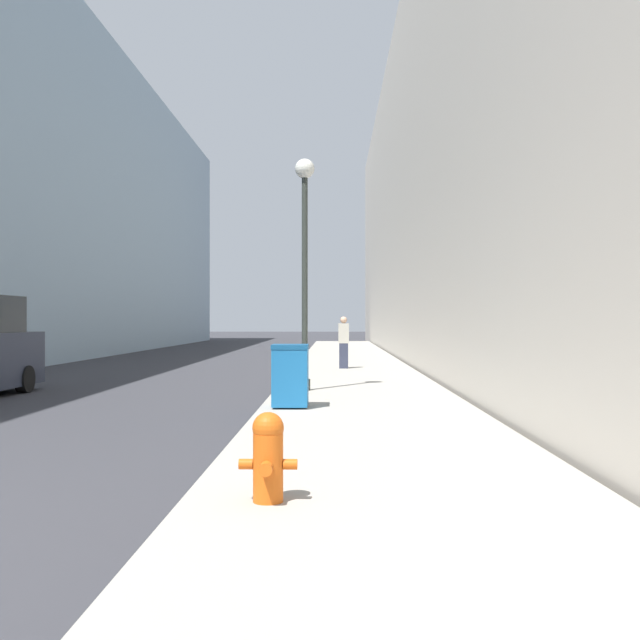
{
  "coord_description": "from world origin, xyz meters",
  "views": [
    {
      "loc": [
        5.46,
        -4.37,
        1.71
      ],
      "look_at": [
        5.02,
        17.62,
        1.71
      ],
      "focal_mm": 40.0,
      "sensor_mm": 36.0,
      "label": 1
    }
  ],
  "objects_px": {
    "trash_bin": "(290,375)",
    "pedestrian_on_sidewalk": "(344,342)",
    "lamppost": "(305,239)",
    "fire_hydrant": "(268,455)"
  },
  "relations": [
    {
      "from": "fire_hydrant",
      "to": "lamppost",
      "type": "xyz_separation_m",
      "value": [
        -0.09,
        9.62,
        2.93
      ]
    },
    {
      "from": "fire_hydrant",
      "to": "pedestrian_on_sidewalk",
      "type": "relative_size",
      "value": 0.46
    },
    {
      "from": "trash_bin",
      "to": "pedestrian_on_sidewalk",
      "type": "height_order",
      "value": "pedestrian_on_sidewalk"
    },
    {
      "from": "lamppost",
      "to": "fire_hydrant",
      "type": "bearing_deg",
      "value": -89.48
    },
    {
      "from": "trash_bin",
      "to": "pedestrian_on_sidewalk",
      "type": "relative_size",
      "value": 0.67
    },
    {
      "from": "lamppost",
      "to": "pedestrian_on_sidewalk",
      "type": "bearing_deg",
      "value": 82.44
    },
    {
      "from": "trash_bin",
      "to": "lamppost",
      "type": "relative_size",
      "value": 0.22
    },
    {
      "from": "trash_bin",
      "to": "pedestrian_on_sidewalk",
      "type": "distance_m",
      "value": 10.29
    },
    {
      "from": "fire_hydrant",
      "to": "pedestrian_on_sidewalk",
      "type": "distance_m",
      "value": 16.82
    },
    {
      "from": "lamppost",
      "to": "pedestrian_on_sidewalk",
      "type": "height_order",
      "value": "lamppost"
    }
  ]
}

